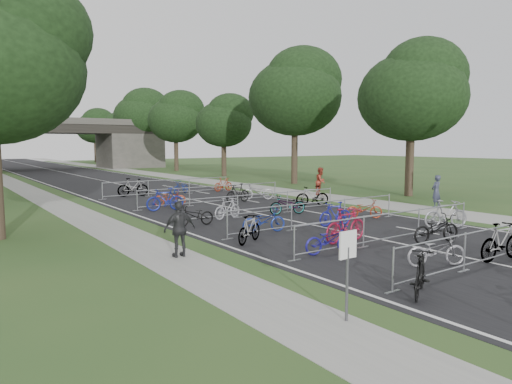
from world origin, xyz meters
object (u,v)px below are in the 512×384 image
(park_sign, at_px, (348,259))
(pedestrian_b, at_px, (321,181))
(overpass_bridge, at_px, (49,144))
(pedestrian_c, at_px, (180,229))
(pedestrian_a, at_px, (436,192))

(park_sign, distance_m, pedestrian_b, 22.73)
(overpass_bridge, relative_size, pedestrian_c, 17.74)
(overpass_bridge, height_order, pedestrian_b, overpass_bridge)
(pedestrian_a, xyz_separation_m, pedestrian_c, (-16.38, -1.83, -0.03))
(pedestrian_b, bearing_deg, overpass_bridge, 78.51)
(overpass_bridge, xyz_separation_m, pedestrian_a, (9.20, -53.53, -2.63))
(pedestrian_c, bearing_deg, overpass_bridge, -94.34)
(pedestrian_a, height_order, pedestrian_c, pedestrian_a)
(pedestrian_b, xyz_separation_m, pedestrian_c, (-15.66, -10.20, -0.08))
(overpass_bridge, bearing_deg, pedestrian_a, -80.25)
(pedestrian_a, bearing_deg, pedestrian_c, 3.44)
(pedestrian_a, relative_size, pedestrian_c, 1.04)
(park_sign, xyz_separation_m, pedestrian_a, (16.00, 8.47, -0.36))
(park_sign, distance_m, pedestrian_a, 18.11)
(park_sign, height_order, pedestrian_b, pedestrian_b)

